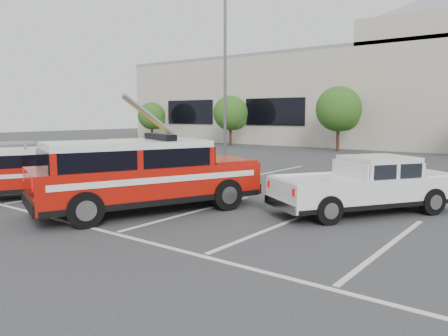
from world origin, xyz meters
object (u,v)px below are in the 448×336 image
object	(u,v)px
tree_far_left	(153,117)
ladder_suv	(1,177)
white_pickup	(365,191)
light_pole_left	(225,73)
tree_mid_left	(340,111)
tree_left	(232,114)
fire_chief_suv	(143,180)
convention_building	(444,91)
utility_rig	(139,158)

from	to	relation	value
tree_far_left	ladder_suv	xyz separation A→B (m)	(18.64, -24.41, -1.77)
white_pickup	light_pole_left	bearing A→B (deg)	175.76
tree_mid_left	ladder_suv	world-z (taller)	tree_mid_left
tree_left	tree_mid_left	bearing A→B (deg)	0.00
tree_mid_left	fire_chief_suv	world-z (taller)	tree_mid_left
tree_far_left	light_pole_left	distance (m)	19.85
convention_building	tree_far_left	size ratio (longest dim) A/B	15.04
convention_building	fire_chief_suv	world-z (taller)	convention_building
tree_left	ladder_suv	bearing A→B (deg)	-70.51
convention_building	tree_mid_left	xyz separation A→B (m)	(-5.09, -9.82, -1.68)
tree_far_left	ladder_suv	world-z (taller)	tree_far_left
convention_building	tree_far_left	distance (m)	27.03
light_pole_left	ladder_suv	bearing A→B (deg)	-83.14
convention_building	light_pole_left	distance (m)	21.49
tree_far_left	white_pickup	xyz separation A→B (m)	(28.79, -19.20, -1.87)
convention_building	white_pickup	bearing A→B (deg)	-82.73
tree_mid_left	utility_rig	xyz separation A→B (m)	(-2.32, -17.63, -2.30)
white_pickup	fire_chief_suv	bearing A→B (deg)	-111.14
tree_far_left	utility_rig	size ratio (longest dim) A/B	0.87
tree_left	light_pole_left	bearing A→B (deg)	-55.48
convention_building	ladder_suv	distance (m)	35.06
convention_building	utility_rig	world-z (taller)	convention_building
white_pickup	utility_rig	distance (m)	11.23
tree_mid_left	light_pole_left	distance (m)	10.73
tree_left	white_pickup	world-z (taller)	tree_left
light_pole_left	ladder_suv	world-z (taller)	light_pole_left
ladder_suv	utility_rig	world-z (taller)	utility_rig
tree_left	fire_chief_suv	bearing A→B (deg)	-59.02
tree_far_left	utility_rig	distance (m)	25.03
tree_mid_left	ladder_suv	xyz separation A→B (m)	(-1.36, -24.41, -2.30)
tree_left	ladder_suv	distance (m)	25.97
tree_left	white_pickup	distance (m)	26.95
white_pickup	convention_building	bearing A→B (deg)	130.65
light_pole_left	utility_rig	size ratio (longest dim) A/B	2.24
fire_chief_suv	white_pickup	distance (m)	6.25
tree_left	tree_mid_left	xyz separation A→B (m)	(10.00, 0.00, 0.27)
convention_building	tree_mid_left	world-z (taller)	convention_building
tree_mid_left	white_pickup	bearing A→B (deg)	-65.40
convention_building	tree_left	xyz separation A→B (m)	(-15.09, -9.82, -1.95)
ladder_suv	light_pole_left	bearing A→B (deg)	124.20
tree_mid_left	light_pole_left	bearing A→B (deg)	-107.10
tree_mid_left	white_pickup	xyz separation A→B (m)	(8.79, -19.20, -2.41)
tree_mid_left	fire_chief_suv	bearing A→B (deg)	-80.78
tree_mid_left	tree_far_left	bearing A→B (deg)	-180.00
tree_far_left	tree_left	size ratio (longest dim) A/B	0.90
white_pickup	ladder_suv	xyz separation A→B (m)	(-10.16, -5.21, 0.11)
ladder_suv	utility_rig	distance (m)	6.85
convention_building	light_pole_left	size ratio (longest dim) A/B	5.86
tree_far_left	tree_mid_left	distance (m)	20.01
tree_left	tree_mid_left	size ratio (longest dim) A/B	0.91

